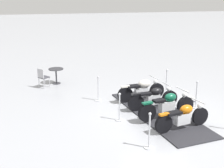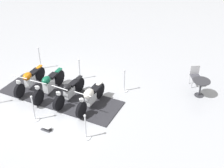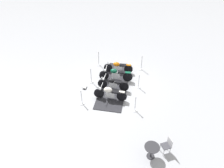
{
  "view_description": "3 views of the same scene",
  "coord_description": "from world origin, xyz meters",
  "px_view_note": "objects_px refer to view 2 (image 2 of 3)",
  "views": [
    {
      "loc": [
        3.73,
        11.0,
        4.75
      ],
      "look_at": [
        1.49,
        -1.68,
        0.72
      ],
      "focal_mm": 53.22,
      "sensor_mm": 36.0,
      "label": 1
    },
    {
      "loc": [
        -6.55,
        -7.89,
        7.14
      ],
      "look_at": [
        1.26,
        -1.77,
        0.73
      ],
      "focal_mm": 47.29,
      "sensor_mm": 36.0,
      "label": 2
    },
    {
      "loc": [
        4.42,
        -10.98,
        9.24
      ],
      "look_at": [
        0.21,
        -0.93,
        0.79
      ],
      "focal_mm": 35.44,
      "sensor_mm": 36.0,
      "label": 3
    }
  ],
  "objects_px": {
    "stanchion_left_rear": "(124,84)",
    "stanchion_right_mid": "(34,112)",
    "cafe_chair_near_table": "(195,74)",
    "motorcycle_forest": "(48,85)",
    "motorcycle_cream": "(90,97)",
    "stanchion_right_rear": "(86,131)",
    "stanchion_left_mid": "(80,72)",
    "cafe_table": "(201,84)",
    "info_placard": "(46,128)",
    "motorcycle_black": "(69,91)",
    "motorcycle_copper": "(29,80)",
    "stanchion_left_front": "(40,61)"
  },
  "relations": [
    {
      "from": "stanchion_left_rear",
      "to": "stanchion_right_mid",
      "type": "relative_size",
      "value": 0.95
    },
    {
      "from": "cafe_chair_near_table",
      "to": "motorcycle_forest",
      "type": "bearing_deg",
      "value": -86.51
    },
    {
      "from": "motorcycle_cream",
      "to": "stanchion_right_mid",
      "type": "relative_size",
      "value": 1.86
    },
    {
      "from": "motorcycle_forest",
      "to": "stanchion_right_mid",
      "type": "bearing_deg",
      "value": 13.55
    },
    {
      "from": "stanchion_right_rear",
      "to": "stanchion_right_mid",
      "type": "distance_m",
      "value": 2.21
    },
    {
      "from": "motorcycle_cream",
      "to": "stanchion_left_mid",
      "type": "distance_m",
      "value": 2.23
    },
    {
      "from": "cafe_table",
      "to": "info_placard",
      "type": "bearing_deg",
      "value": 147.7
    },
    {
      "from": "stanchion_right_rear",
      "to": "motorcycle_forest",
      "type": "bearing_deg",
      "value": 71.61
    },
    {
      "from": "motorcycle_forest",
      "to": "cafe_table",
      "type": "bearing_deg",
      "value": 111.7
    },
    {
      "from": "stanchion_right_rear",
      "to": "motorcycle_black",
      "type": "bearing_deg",
      "value": 59.09
    },
    {
      "from": "stanchion_left_mid",
      "to": "cafe_chair_near_table",
      "type": "bearing_deg",
      "value": -57.51
    },
    {
      "from": "info_placard",
      "to": "motorcycle_forest",
      "type": "bearing_deg",
      "value": -56.89
    },
    {
      "from": "motorcycle_black",
      "to": "cafe_chair_near_table",
      "type": "bearing_deg",
      "value": 130.6
    },
    {
      "from": "motorcycle_cream",
      "to": "cafe_chair_near_table",
      "type": "height_order",
      "value": "motorcycle_cream"
    },
    {
      "from": "motorcycle_copper",
      "to": "stanchion_right_rear",
      "type": "height_order",
      "value": "stanchion_right_rear"
    },
    {
      "from": "stanchion_right_rear",
      "to": "motorcycle_copper",
      "type": "bearing_deg",
      "value": 78.82
    },
    {
      "from": "stanchion_left_front",
      "to": "stanchion_right_rear",
      "type": "xyz_separation_m",
      "value": [
        -2.24,
        -4.99,
        -0.09
      ]
    },
    {
      "from": "stanchion_left_rear",
      "to": "info_placard",
      "type": "distance_m",
      "value": 3.82
    },
    {
      "from": "stanchion_right_rear",
      "to": "info_placard",
      "type": "distance_m",
      "value": 1.54
    },
    {
      "from": "stanchion_left_front",
      "to": "cafe_chair_near_table",
      "type": "bearing_deg",
      "value": -63.66
    },
    {
      "from": "info_placard",
      "to": "cafe_chair_near_table",
      "type": "xyz_separation_m",
      "value": [
        6.02,
        -2.87,
        0.48
      ]
    },
    {
      "from": "motorcycle_forest",
      "to": "info_placard",
      "type": "distance_m",
      "value": 2.26
    },
    {
      "from": "motorcycle_cream",
      "to": "cafe_chair_near_table",
      "type": "relative_size",
      "value": 2.24
    },
    {
      "from": "stanchion_left_rear",
      "to": "stanchion_right_rear",
      "type": "bearing_deg",
      "value": -167.98
    },
    {
      "from": "motorcycle_forest",
      "to": "stanchion_left_rear",
      "type": "distance_m",
      "value": 3.17
    },
    {
      "from": "motorcycle_forest",
      "to": "stanchion_left_front",
      "type": "bearing_deg",
      "value": -137.71
    },
    {
      "from": "info_placard",
      "to": "cafe_chair_near_table",
      "type": "bearing_deg",
      "value": -127.53
    },
    {
      "from": "cafe_table",
      "to": "cafe_chair_near_table",
      "type": "relative_size",
      "value": 0.81
    },
    {
      "from": "stanchion_left_front",
      "to": "cafe_table",
      "type": "bearing_deg",
      "value": -69.74
    },
    {
      "from": "motorcycle_copper",
      "to": "info_placard",
      "type": "relative_size",
      "value": 4.97
    },
    {
      "from": "stanchion_left_front",
      "to": "info_placard",
      "type": "height_order",
      "value": "stanchion_left_front"
    },
    {
      "from": "motorcycle_cream",
      "to": "stanchion_right_rear",
      "type": "height_order",
      "value": "stanchion_right_rear"
    },
    {
      "from": "stanchion_left_front",
      "to": "stanchion_right_rear",
      "type": "distance_m",
      "value": 5.47
    },
    {
      "from": "motorcycle_forest",
      "to": "stanchion_left_front",
      "type": "distance_m",
      "value": 2.37
    },
    {
      "from": "stanchion_left_rear",
      "to": "stanchion_right_mid",
      "type": "xyz_separation_m",
      "value": [
        -3.62,
        1.49,
        0.03
      ]
    },
    {
      "from": "motorcycle_cream",
      "to": "cafe_table",
      "type": "relative_size",
      "value": 2.78
    },
    {
      "from": "motorcycle_cream",
      "to": "stanchion_right_rear",
      "type": "distance_m",
      "value": 1.74
    },
    {
      "from": "motorcycle_copper",
      "to": "stanchion_left_rear",
      "type": "relative_size",
      "value": 1.95
    },
    {
      "from": "motorcycle_black",
      "to": "motorcycle_cream",
      "type": "height_order",
      "value": "motorcycle_cream"
    },
    {
      "from": "motorcycle_forest",
      "to": "cafe_chair_near_table",
      "type": "xyz_separation_m",
      "value": [
        4.45,
        -4.45,
        0.04
      ]
    },
    {
      "from": "motorcycle_black",
      "to": "info_placard",
      "type": "xyz_separation_m",
      "value": [
        -1.78,
        -0.6,
        -0.4
      ]
    },
    {
      "from": "stanchion_left_mid",
      "to": "cafe_table",
      "type": "relative_size",
      "value": 1.39
    },
    {
      "from": "stanchion_left_rear",
      "to": "stanchion_right_mid",
      "type": "bearing_deg",
      "value": 157.68
    },
    {
      "from": "motorcycle_copper",
      "to": "motorcycle_cream",
      "type": "xyz_separation_m",
      "value": [
        0.62,
        -2.93,
        0.03
      ]
    },
    {
      "from": "motorcycle_forest",
      "to": "cafe_chair_near_table",
      "type": "bearing_deg",
      "value": 119.17
    },
    {
      "from": "stanchion_left_mid",
      "to": "motorcycle_copper",
      "type": "bearing_deg",
      "value": 149.74
    },
    {
      "from": "motorcycle_forest",
      "to": "stanchion_left_mid",
      "type": "relative_size",
      "value": 2.19
    },
    {
      "from": "cafe_chair_near_table",
      "to": "stanchion_left_rear",
      "type": "bearing_deg",
      "value": -84.77
    },
    {
      "from": "cafe_table",
      "to": "motorcycle_forest",
      "type": "bearing_deg",
      "value": 127.56
    },
    {
      "from": "stanchion_right_mid",
      "to": "motorcycle_forest",
      "type": "bearing_deg",
      "value": 29.41
    }
  ]
}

